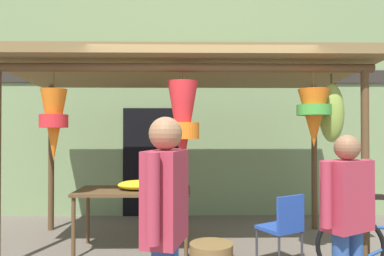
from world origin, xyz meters
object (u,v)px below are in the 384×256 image
(folding_chair, at_px, (284,224))
(wicker_basket_by_table, at_px, (211,252))
(customer_foreground, at_px, (165,219))
(display_table, at_px, (134,195))
(vendor_in_orange, at_px, (347,213))
(flower_heap_on_table, at_px, (141,185))

(folding_chair, height_order, wicker_basket_by_table, folding_chair)
(folding_chair, distance_m, wicker_basket_by_table, 0.94)
(customer_foreground, bearing_deg, folding_chair, 53.79)
(display_table, relative_size, wicker_basket_by_table, 2.80)
(display_table, bearing_deg, wicker_basket_by_table, -21.17)
(wicker_basket_by_table, relative_size, customer_foreground, 0.32)
(vendor_in_orange, xyz_separation_m, customer_foreground, (-1.44, -0.50, 0.08))
(flower_heap_on_table, xyz_separation_m, vendor_in_orange, (1.90, -1.84, 0.03))
(display_table, relative_size, flower_heap_on_table, 2.56)
(folding_chair, bearing_deg, wicker_basket_by_table, 161.47)
(flower_heap_on_table, bearing_deg, display_table, 166.37)
(flower_heap_on_table, distance_m, folding_chair, 1.86)
(wicker_basket_by_table, height_order, customer_foreground, customer_foreground)
(flower_heap_on_table, relative_size, vendor_in_orange, 0.38)
(display_table, xyz_separation_m, customer_foreground, (0.55, -2.36, 0.26))
(folding_chair, bearing_deg, vendor_in_orange, -81.13)
(flower_heap_on_table, distance_m, customer_foreground, 2.39)
(wicker_basket_by_table, distance_m, vendor_in_orange, 1.96)
(display_table, bearing_deg, folding_chair, -20.00)
(customer_foreground, bearing_deg, vendor_in_orange, 19.04)
(vendor_in_orange, bearing_deg, wicker_basket_by_table, 123.96)
(folding_chair, height_order, vendor_in_orange, vendor_in_orange)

